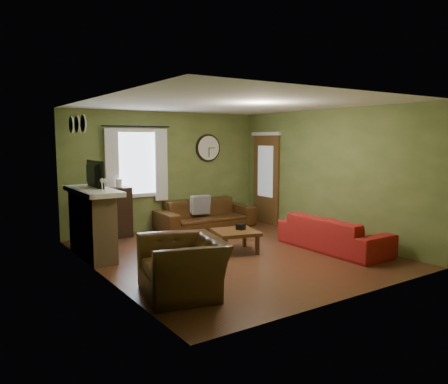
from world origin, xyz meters
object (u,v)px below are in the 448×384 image
sofa_red (333,233)px  bookshelf (109,213)px  coffee_table (235,241)px  armchair (183,266)px  sofa_brown (206,214)px

sofa_red → bookshelf: bearing=43.7°
coffee_table → armchair: bearing=-143.0°
coffee_table → sofa_brown: bearing=72.8°
sofa_brown → coffee_table: (-0.64, -2.08, -0.13)m
sofa_red → armchair: 3.40m
sofa_red → coffee_table: bearing=61.1°
armchair → sofa_brown: bearing=156.9°
sofa_brown → coffee_table: sofa_brown is taller
sofa_brown → armchair: 4.21m
bookshelf → sofa_red: (3.06, -3.20, -0.21)m
bookshelf → sofa_red: size_ratio=0.49×
sofa_brown → coffee_table: bearing=-107.2°
armchair → coffee_table: size_ratio=1.54×
sofa_brown → sofa_red: (0.93, -2.94, -0.02)m
sofa_brown → armchair: bearing=-125.4°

